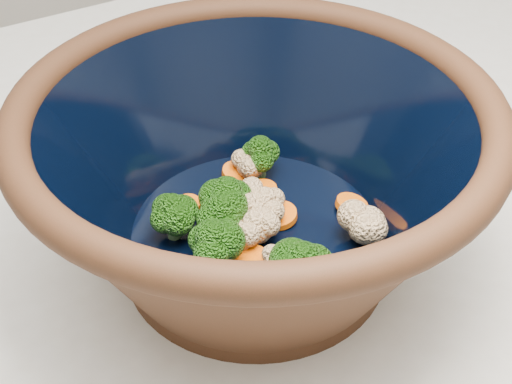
% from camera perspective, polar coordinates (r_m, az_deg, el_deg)
% --- Properties ---
extents(mixing_bowl, '(0.49, 0.49, 0.17)m').
position_cam_1_polar(mixing_bowl, '(0.58, 0.00, 1.26)').
color(mixing_bowl, black).
rests_on(mixing_bowl, counter).
extents(vegetable_pile, '(0.18, 0.19, 0.06)m').
position_cam_1_polar(vegetable_pile, '(0.59, -0.38, -1.89)').
color(vegetable_pile, '#608442').
rests_on(vegetable_pile, mixing_bowl).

